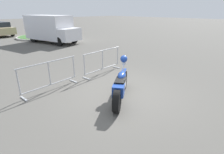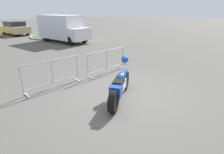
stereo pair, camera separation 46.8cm
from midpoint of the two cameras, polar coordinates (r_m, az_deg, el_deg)
The scene contains 7 objects.
ground_plane at distance 6.18m, azimuth 5.76°, elevation -5.48°, with size 120.00×120.00×0.00m, color #54514C.
motorcycle at distance 5.64m, azimuth 5.03°, elevation -2.66°, with size 1.99×1.44×1.29m.
crowd_barrier_near at distance 6.72m, azimuth -17.00°, elevation 1.04°, with size 2.24×0.56×1.07m.
crowd_barrier_far at distance 8.02m, azimuth -0.04°, elevation 5.18°, with size 2.24×0.56×1.07m.
delivery_van at distance 16.80m, azimuth -15.12°, elevation 15.27°, with size 3.00×5.31×2.31m.
parked_car_tan at distance 23.75m, azimuth -28.68°, elevation 13.84°, with size 2.45×4.65×1.50m.
planter_island at distance 20.51m, azimuth -17.81°, elevation 13.35°, with size 4.71×4.71×1.25m.
Camera 2 is at (-3.86, -3.94, 2.76)m, focal length 28.00 mm.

